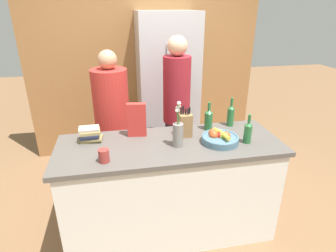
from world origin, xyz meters
The scene contains 15 objects.
ground_plane centered at (0.00, 0.00, 0.00)m, with size 14.00×14.00×0.00m, color brown.
kitchen_island centered at (0.00, 0.00, 0.46)m, with size 1.88×0.70×0.91m.
back_wall_wood centered at (0.00, 1.76, 1.30)m, with size 3.08×0.12×2.60m.
refrigerator centered at (0.25, 1.40, 0.96)m, with size 0.73×0.62×1.92m.
fruit_bowl centered at (0.41, -0.06, 0.95)m, with size 0.31×0.31×0.10m.
knife_block centered at (0.16, 0.11, 1.02)m, with size 0.11×0.09×0.28m.
flower_vase centered at (0.05, -0.06, 1.03)m, with size 0.09×0.09×0.39m.
cereal_box centered at (-0.25, 0.21, 1.06)m, with size 0.17×0.08×0.30m.
coffee_mug centered at (-0.54, -0.20, 0.96)m, with size 0.08×0.11×0.10m.
book_stack centered at (-0.65, 0.17, 0.97)m, with size 0.19×0.15×0.12m.
bottle_oil centered at (0.64, -0.11, 1.01)m, with size 0.06×0.06×0.25m.
bottle_vinegar centered at (0.64, 0.26, 1.02)m, with size 0.07×0.07×0.28m.
bottle_wine centered at (0.40, 0.22, 1.01)m, with size 0.07×0.07×0.26m.
person_at_sink centered at (-0.47, 0.70, 0.89)m, with size 0.36×0.36×1.59m.
person_in_blue centered at (0.21, 0.69, 0.98)m, with size 0.28×0.28×1.71m.
Camera 1 is at (-0.42, -2.06, 1.97)m, focal length 30.00 mm.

